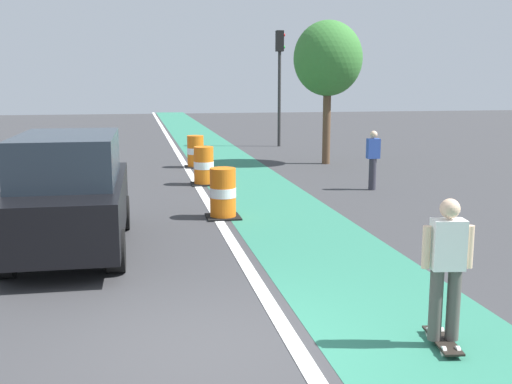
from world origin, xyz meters
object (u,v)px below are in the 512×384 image
(traffic_barrel_mid, at_px, (204,166))
(pedestrian_crossing, at_px, (373,158))
(parked_suv_nearest, at_px, (69,192))
(traffic_barrel_back, at_px, (196,152))
(street_tree_sidewalk, at_px, (328,59))
(traffic_light_corner, at_px, (280,68))
(traffic_barrel_front, at_px, (223,194))
(skateboarder_on_lane, at_px, (447,268))

(traffic_barrel_mid, height_order, pedestrian_crossing, pedestrian_crossing)
(parked_suv_nearest, height_order, traffic_barrel_back, parked_suv_nearest)
(traffic_barrel_mid, relative_size, street_tree_sidewalk, 0.22)
(traffic_light_corner, relative_size, pedestrian_crossing, 3.17)
(traffic_light_corner, bearing_deg, traffic_barrel_front, -107.80)
(traffic_barrel_back, distance_m, traffic_light_corner, 8.15)
(traffic_barrel_back, xyz_separation_m, pedestrian_crossing, (4.30, -5.35, 0.33))
(traffic_barrel_front, height_order, traffic_light_corner, traffic_light_corner)
(skateboarder_on_lane, distance_m, street_tree_sidewalk, 15.73)
(traffic_barrel_front, distance_m, traffic_barrel_mid, 4.43)
(traffic_barrel_back, distance_m, pedestrian_crossing, 6.87)
(traffic_barrel_front, height_order, pedestrian_crossing, pedestrian_crossing)
(traffic_barrel_back, relative_size, traffic_light_corner, 0.21)
(skateboarder_on_lane, relative_size, parked_suv_nearest, 0.36)
(street_tree_sidewalk, bearing_deg, skateboarder_on_lane, -102.52)
(traffic_barrel_front, bearing_deg, traffic_barrel_back, 88.66)
(skateboarder_on_lane, distance_m, traffic_barrel_back, 15.14)
(traffic_barrel_mid, xyz_separation_m, street_tree_sidewalk, (4.79, 3.67, 3.14))
(traffic_barrel_back, height_order, street_tree_sidewalk, street_tree_sidewalk)
(pedestrian_crossing, relative_size, street_tree_sidewalk, 0.32)
(traffic_barrel_mid, height_order, traffic_light_corner, traffic_light_corner)
(traffic_barrel_mid, height_order, street_tree_sidewalk, street_tree_sidewalk)
(traffic_barrel_front, bearing_deg, traffic_light_corner, 72.20)
(traffic_barrel_front, relative_size, traffic_barrel_back, 1.00)
(skateboarder_on_lane, distance_m, pedestrian_crossing, 10.17)
(parked_suv_nearest, distance_m, pedestrian_crossing, 8.86)
(parked_suv_nearest, distance_m, traffic_barrel_mid, 7.20)
(traffic_barrel_mid, bearing_deg, parked_suv_nearest, -115.05)
(skateboarder_on_lane, relative_size, pedestrian_crossing, 1.05)
(parked_suv_nearest, relative_size, street_tree_sidewalk, 0.93)
(traffic_light_corner, bearing_deg, traffic_barrel_mid, -114.63)
(parked_suv_nearest, relative_size, traffic_barrel_back, 4.25)
(traffic_barrel_front, bearing_deg, street_tree_sidewalk, 59.04)
(traffic_barrel_back, bearing_deg, street_tree_sidewalk, 0.55)
(parked_suv_nearest, relative_size, pedestrian_crossing, 2.88)
(traffic_barrel_mid, bearing_deg, traffic_barrel_back, 88.17)
(traffic_barrel_mid, bearing_deg, street_tree_sidewalk, 37.51)
(skateboarder_on_lane, height_order, parked_suv_nearest, parked_suv_nearest)
(traffic_barrel_front, xyz_separation_m, street_tree_sidewalk, (4.86, 8.10, 3.14))
(traffic_barrel_mid, xyz_separation_m, traffic_light_corner, (4.51, 9.83, 2.97))
(skateboarder_on_lane, bearing_deg, traffic_light_corner, 81.77)
(parked_suv_nearest, bearing_deg, traffic_light_corner, 65.20)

